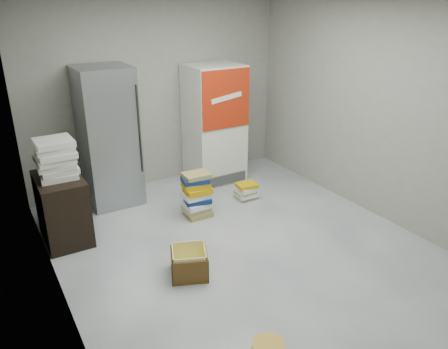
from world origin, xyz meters
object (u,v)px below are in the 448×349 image
coke_cooler (214,124)px  cardboard_box (189,264)px  phonebook_stack_main (197,195)px  steel_fridge (109,137)px  wood_shelf (63,208)px

coke_cooler → cardboard_box: bearing=-125.3°
phonebook_stack_main → cardboard_box: size_ratio=1.24×
steel_fridge → phonebook_stack_main: bearing=-52.0°
coke_cooler → cardboard_box: 2.76m
steel_fridge → cardboard_box: 2.32m
coke_cooler → wood_shelf: 2.63m
phonebook_stack_main → cardboard_box: (-0.68, -1.14, -0.18)m
steel_fridge → wood_shelf: size_ratio=2.37×
steel_fridge → coke_cooler: steel_fridge is taller
phonebook_stack_main → coke_cooler: bearing=57.6°
steel_fridge → wood_shelf: (-0.83, -0.73, -0.55)m
phonebook_stack_main → cardboard_box: phonebook_stack_main is taller
phonebook_stack_main → steel_fridge: bearing=135.3°
coke_cooler → wood_shelf: bearing=-163.7°
phonebook_stack_main → cardboard_box: 1.34m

